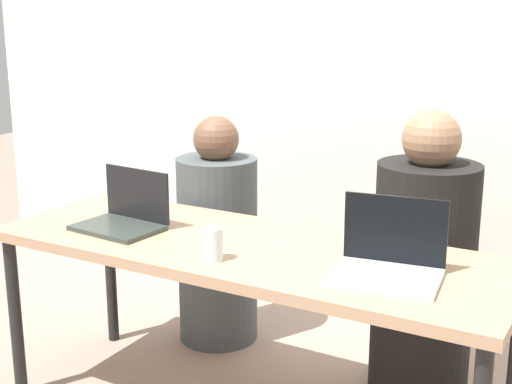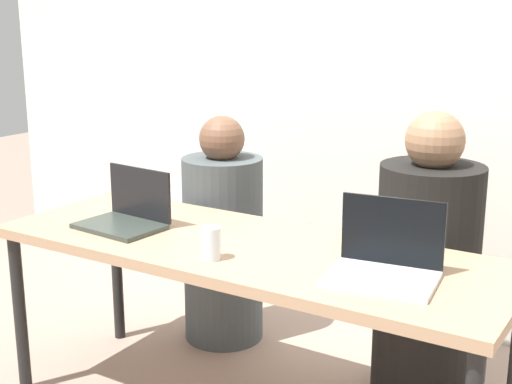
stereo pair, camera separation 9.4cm
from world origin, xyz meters
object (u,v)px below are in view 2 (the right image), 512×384
Objects in this scene: person_on_left at (223,242)px; water_glass_center at (211,245)px; person_on_right at (427,273)px; laptop_front_right at (385,262)px; laptop_front_left at (127,214)px.

person_on_left is 0.94m from water_glass_center.
person_on_right reaches higher than person_on_left.
person_on_right is 10.23× the size of water_glass_center.
laptop_front_right is 3.21× the size of water_glass_center.
water_glass_center is (0.47, -0.76, 0.28)m from person_on_left.
person_on_left is 9.41× the size of water_glass_center.
person_on_left reaches higher than laptop_front_left.
laptop_front_right reaches higher than water_glass_center.
laptop_front_left is 3.01× the size of water_glass_center.
person_on_right is 0.66m from laptop_front_right.
person_on_left is 3.13× the size of laptop_front_left.
person_on_left is at bearing -14.19° from person_on_right.
laptop_front_left is (-1.06, -0.01, -0.00)m from laptop_front_right.
laptop_front_right is (0.06, -0.61, 0.24)m from person_on_right.
person_on_left is at bearing 141.88° from laptop_front_right.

